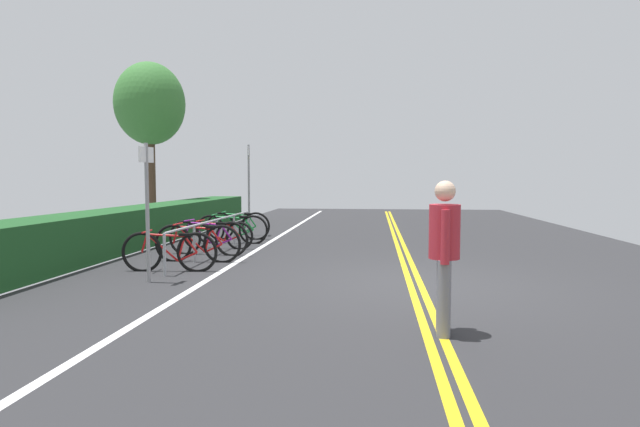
{
  "coord_description": "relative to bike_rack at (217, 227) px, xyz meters",
  "views": [
    {
      "loc": [
        -7.99,
        0.63,
        1.63
      ],
      "look_at": [
        1.97,
        1.69,
        0.94
      ],
      "focal_mm": 28.93,
      "sensor_mm": 36.0,
      "label": 1
    }
  ],
  "objects": [
    {
      "name": "sign_post_near",
      "position": [
        -3.38,
        0.04,
        0.76
      ],
      "size": [
        0.36,
        0.09,
        2.17
      ],
      "color": "gray",
      "rests_on": "ground_plane"
    },
    {
      "name": "ground_plane",
      "position": [
        -3.04,
        -4.11,
        -0.58
      ],
      "size": [
        38.75,
        11.61,
        0.05
      ],
      "primitive_type": "cube",
      "color": "#2B2B2D"
    },
    {
      "name": "bicycle_2",
      "position": [
        -0.45,
        0.05,
        -0.19
      ],
      "size": [
        0.46,
        1.82,
        0.77
      ],
      "color": "black",
      "rests_on": "ground_plane"
    },
    {
      "name": "bicycle_5",
      "position": [
        2.32,
        0.14,
        -0.19
      ],
      "size": [
        0.46,
        1.71,
        0.78
      ],
      "color": "black",
      "rests_on": "ground_plane"
    },
    {
      "name": "tree_mid",
      "position": [
        6.31,
        4.31,
        3.62
      ],
      "size": [
        2.4,
        2.4,
        5.63
      ],
      "color": "#473323",
      "rests_on": "ground_plane"
    },
    {
      "name": "sign_post_far",
      "position": [
        3.29,
        0.08,
        0.97
      ],
      "size": [
        0.36,
        0.08,
        2.58
      ],
      "color": "gray",
      "rests_on": "ground_plane"
    },
    {
      "name": "bicycle_0",
      "position": [
        -2.41,
        0.09,
        -0.21
      ],
      "size": [
        0.46,
        1.7,
        0.74
      ],
      "color": "black",
      "rests_on": "ground_plane"
    },
    {
      "name": "bicycle_1",
      "position": [
        -1.37,
        -0.05,
        -0.19
      ],
      "size": [
        0.46,
        1.75,
        0.78
      ],
      "color": "black",
      "rests_on": "ground_plane"
    },
    {
      "name": "hedge_backdrop",
      "position": [
        1.5,
        2.36,
        -0.1
      ],
      "size": [
        14.69,
        1.18,
        0.92
      ],
      "primitive_type": "cube",
      "color": "#1C4C21",
      "rests_on": "ground_plane"
    },
    {
      "name": "bike_lane_stripe_white",
      "position": [
        -3.04,
        -0.81,
        -0.55
      ],
      "size": [
        34.87,
        0.12,
        0.0
      ],
      "primitive_type": "cube",
      "color": "white",
      "rests_on": "ground_plane"
    },
    {
      "name": "centre_line_yellow_outer",
      "position": [
        -3.04,
        -4.03,
        -0.55
      ],
      "size": [
        34.87,
        0.1,
        0.0
      ],
      "primitive_type": "cube",
      "color": "gold",
      "rests_on": "ground_plane"
    },
    {
      "name": "pedestrian",
      "position": [
        -5.61,
        -4.2,
        0.36
      ],
      "size": [
        0.49,
        0.32,
        1.61
      ],
      "color": "slate",
      "rests_on": "ground_plane"
    },
    {
      "name": "bike_rack",
      "position": [
        0.0,
        0.0,
        0.0
      ],
      "size": [
        5.74,
        0.05,
        0.74
      ],
      "color": "#9EA0A5",
      "rests_on": "ground_plane"
    },
    {
      "name": "centre_line_yellow_inner",
      "position": [
        -3.04,
        -4.19,
        -0.55
      ],
      "size": [
        34.87,
        0.1,
        0.0
      ],
      "primitive_type": "cube",
      "color": "gold",
      "rests_on": "ground_plane"
    },
    {
      "name": "bicycle_3",
      "position": [
        0.53,
        0.14,
        -0.24
      ],
      "size": [
        0.46,
        1.73,
        0.69
      ],
      "color": "black",
      "rests_on": "ground_plane"
    },
    {
      "name": "bicycle_4",
      "position": [
        1.47,
        0.07,
        -0.2
      ],
      "size": [
        0.46,
        1.84,
        0.76
      ],
      "color": "black",
      "rests_on": "ground_plane"
    }
  ]
}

